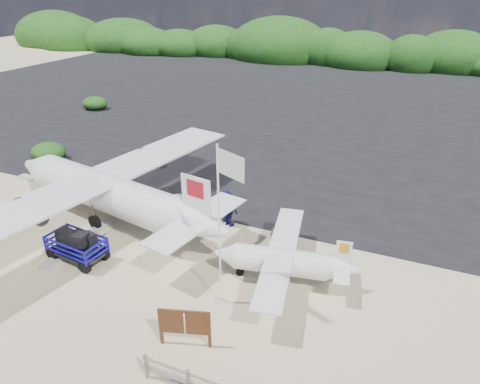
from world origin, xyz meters
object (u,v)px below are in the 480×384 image
(flagpole, at_px, (221,302))
(crew_a, at_px, (226,206))
(signboard, at_px, (186,345))
(aircraft_large, at_px, (440,132))
(aircraft_small, at_px, (275,96))
(crew_c, at_px, (229,209))
(baggage_cart, at_px, (79,259))
(crew_b, at_px, (206,213))

(flagpole, xyz_separation_m, crew_a, (-2.40, 5.72, 0.98))
(signboard, height_order, aircraft_large, aircraft_large)
(crew_a, xyz_separation_m, aircraft_small, (-6.56, 27.18, -0.98))
(crew_c, height_order, aircraft_large, aircraft_large)
(baggage_cart, relative_size, crew_a, 1.45)
(baggage_cart, bearing_deg, crew_c, 52.82)
(crew_b, xyz_separation_m, aircraft_large, (10.98, 21.52, -0.89))
(flagpole, bearing_deg, crew_a, 112.74)
(aircraft_small, bearing_deg, crew_b, 92.13)
(crew_b, distance_m, crew_c, 1.19)
(baggage_cart, xyz_separation_m, aircraft_large, (15.12, 26.22, 0.00))
(crew_a, height_order, aircraft_large, aircraft_large)
(baggage_cart, distance_m, flagpole, 7.21)
(crew_a, distance_m, aircraft_small, 27.98)
(aircraft_small, bearing_deg, crew_a, 93.86)
(crew_c, bearing_deg, flagpole, 135.46)
(crew_c, height_order, aircraft_small, crew_c)
(flagpole, relative_size, crew_c, 3.44)
(signboard, relative_size, crew_c, 0.99)
(baggage_cart, xyz_separation_m, flagpole, (7.21, -0.10, 0.00))
(aircraft_small, bearing_deg, aircraft_large, 148.97)
(signboard, bearing_deg, crew_b, 94.70)
(flagpole, bearing_deg, aircraft_small, 105.23)
(crew_a, height_order, crew_c, crew_a)
(flagpole, xyz_separation_m, aircraft_large, (7.91, 26.32, 0.00))
(aircraft_small, bearing_deg, baggage_cart, 83.34)
(signboard, height_order, crew_a, crew_a)
(baggage_cart, distance_m, aircraft_small, 32.85)
(baggage_cart, relative_size, signboard, 1.48)
(baggage_cart, relative_size, aircraft_large, 0.16)
(baggage_cart, height_order, crew_b, crew_b)
(crew_b, bearing_deg, baggage_cart, 53.58)
(signboard, xyz_separation_m, aircraft_small, (-8.78, 35.37, 0.00))
(baggage_cart, height_order, crew_c, crew_c)
(baggage_cart, bearing_deg, crew_a, 55.50)
(aircraft_small, bearing_deg, crew_c, 94.31)
(baggage_cart, xyz_separation_m, signboard, (7.03, -2.57, 0.00))
(signboard, relative_size, aircraft_large, 0.11)
(flagpole, height_order, crew_b, flagpole)
(baggage_cart, bearing_deg, aircraft_small, 99.10)
(crew_a, xyz_separation_m, aircraft_large, (10.31, 20.59, -0.98))
(crew_c, xyz_separation_m, aircraft_small, (-6.84, 27.39, -0.97))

